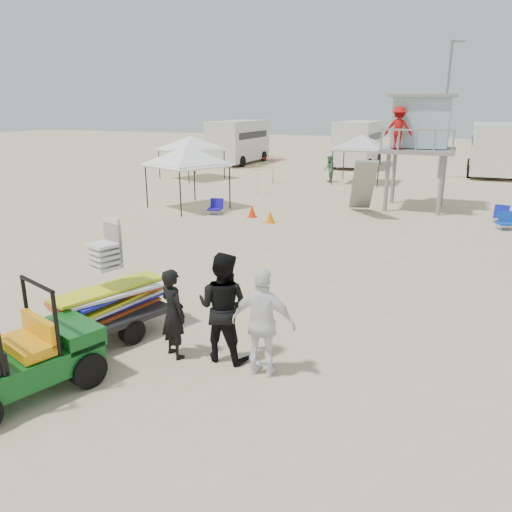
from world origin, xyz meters
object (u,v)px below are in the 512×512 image
at_px(utility_cart, 15,349).
at_px(lifeguard_tower, 419,127).
at_px(surf_trailer, 113,295).
at_px(man_left, 173,313).

bearing_deg(utility_cart, lifeguard_tower, 77.10).
distance_m(utility_cart, lifeguard_tower, 18.43).
bearing_deg(lifeguard_tower, surf_trailer, -104.75).
bearing_deg(man_left, lifeguard_tower, -72.24).
xyz_separation_m(utility_cart, man_left, (1.52, 2.03, 0.02)).
relative_size(utility_cart, man_left, 1.53).
relative_size(surf_trailer, man_left, 1.50).
bearing_deg(surf_trailer, lifeguard_tower, 75.25).
height_order(utility_cart, lifeguard_tower, lifeguard_tower).
bearing_deg(man_left, surf_trailer, 15.77).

